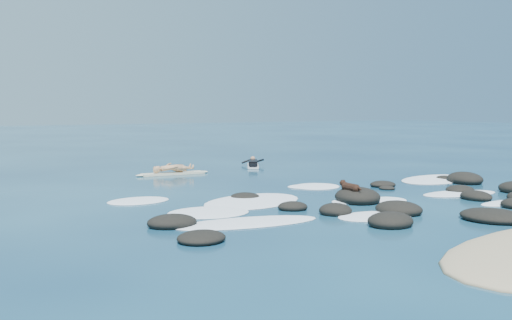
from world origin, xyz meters
TOP-DOWN VIEW (x-y plane):
  - ground at (0.00, 0.00)m, footprint 160.00×160.00m
  - reef_rocks at (0.77, -2.03)m, footprint 14.33×7.84m
  - breaking_foam at (-0.18, 0.11)m, footprint 15.13×7.35m
  - standing_surfer_rig at (-2.99, 8.29)m, footprint 3.23×0.66m
  - paddling_surfer_rig at (1.54, 9.37)m, footprint 1.70×2.39m
  - dog at (-0.99, -0.99)m, footprint 0.28×1.07m

SIDE VIEW (x-z plane):
  - ground at x=0.00m, z-range 0.00..0.00m
  - breaking_foam at x=-0.18m, z-range -0.05..0.07m
  - reef_rocks at x=0.77m, z-range -0.19..0.41m
  - paddling_surfer_rig at x=1.54m, z-range -0.07..0.37m
  - dog at x=-0.99m, z-range 0.11..0.79m
  - standing_surfer_rig at x=-2.99m, z-range -0.19..1.64m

